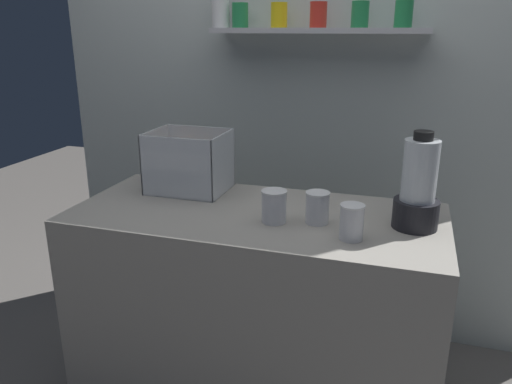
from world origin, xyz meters
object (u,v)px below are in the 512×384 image
carrot_display_bin (187,172)px  juice_cup_carrot_far_left (274,207)px  juice_cup_mango_left (317,209)px  juice_cup_carrot_middle (352,224)px  blender_pitcher (418,190)px

carrot_display_bin → juice_cup_carrot_far_left: carrot_display_bin is taller
juice_cup_mango_left → juice_cup_carrot_middle: bearing=-39.4°
carrot_display_bin → juice_cup_carrot_far_left: 0.52m
blender_pitcher → juice_cup_carrot_far_left: blender_pitcher is taller
juice_cup_mango_left → juice_cup_carrot_middle: 0.17m
carrot_display_bin → blender_pitcher: size_ratio=0.94×
blender_pitcher → juice_cup_carrot_middle: (-0.20, -0.17, -0.08)m
blender_pitcher → juice_cup_mango_left: 0.35m
blender_pitcher → juice_cup_mango_left: bearing=-169.9°
juice_cup_carrot_far_left → juice_cup_mango_left: 0.15m
juice_cup_mango_left → juice_cup_carrot_middle: juice_cup_carrot_middle is taller
juice_cup_mango_left → juice_cup_carrot_far_left: bearing=-165.7°
juice_cup_carrot_far_left → juice_cup_carrot_middle: 0.29m
juice_cup_carrot_far_left → carrot_display_bin: bearing=151.3°
carrot_display_bin → blender_pitcher: 0.95m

